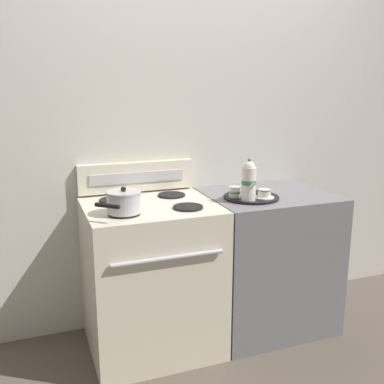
{
  "coord_description": "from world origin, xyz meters",
  "views": [
    {
      "loc": [
        -1.03,
        -2.39,
        1.55
      ],
      "look_at": [
        -0.18,
        -0.11,
        0.97
      ],
      "focal_mm": 42.0,
      "sensor_mm": 36.0,
      "label": 1
    }
  ],
  "objects_px": {
    "saucepan": "(124,202)",
    "teacup_left": "(246,190)",
    "teacup_right": "(264,194)",
    "serving_tray": "(251,197)",
    "creamer_jug": "(235,192)",
    "teapot": "(249,181)",
    "stove": "(151,277)"
  },
  "relations": [
    {
      "from": "saucepan",
      "to": "teacup_left",
      "type": "distance_m",
      "value": 0.79
    },
    {
      "from": "teacup_left",
      "to": "teacup_right",
      "type": "xyz_separation_m",
      "value": [
        0.06,
        -0.12,
        0.0
      ]
    },
    {
      "from": "saucepan",
      "to": "serving_tray",
      "type": "height_order",
      "value": "saucepan"
    },
    {
      "from": "serving_tray",
      "to": "creamer_jug",
      "type": "height_order",
      "value": "creamer_jug"
    },
    {
      "from": "serving_tray",
      "to": "teacup_left",
      "type": "xyz_separation_m",
      "value": [
        -0.01,
        0.05,
        0.03
      ]
    },
    {
      "from": "teapot",
      "to": "teacup_left",
      "type": "distance_m",
      "value": 0.17
    },
    {
      "from": "teapot",
      "to": "teacup_right",
      "type": "distance_m",
      "value": 0.15
    },
    {
      "from": "stove",
      "to": "teacup_left",
      "type": "xyz_separation_m",
      "value": [
        0.6,
        -0.02,
        0.48
      ]
    },
    {
      "from": "serving_tray",
      "to": "teacup_left",
      "type": "bearing_deg",
      "value": 97.64
    },
    {
      "from": "teapot",
      "to": "teacup_left",
      "type": "bearing_deg",
      "value": 67.51
    },
    {
      "from": "serving_tray",
      "to": "creamer_jug",
      "type": "xyz_separation_m",
      "value": [
        -0.11,
        0.01,
        0.04
      ]
    },
    {
      "from": "stove",
      "to": "serving_tray",
      "type": "relative_size",
      "value": 2.71
    },
    {
      "from": "stove",
      "to": "teapot",
      "type": "relative_size",
      "value": 3.65
    },
    {
      "from": "saucepan",
      "to": "teacup_right",
      "type": "distance_m",
      "value": 0.84
    },
    {
      "from": "stove",
      "to": "serving_tray",
      "type": "xyz_separation_m",
      "value": [
        0.61,
        -0.07,
        0.45
      ]
    },
    {
      "from": "teacup_left",
      "to": "creamer_jug",
      "type": "relative_size",
      "value": 1.63
    },
    {
      "from": "teacup_right",
      "to": "creamer_jug",
      "type": "relative_size",
      "value": 1.63
    },
    {
      "from": "saucepan",
      "to": "teacup_left",
      "type": "bearing_deg",
      "value": 9.47
    },
    {
      "from": "serving_tray",
      "to": "teacup_right",
      "type": "height_order",
      "value": "teacup_right"
    },
    {
      "from": "teacup_left",
      "to": "serving_tray",
      "type": "bearing_deg",
      "value": -82.36
    },
    {
      "from": "saucepan",
      "to": "creamer_jug",
      "type": "height_order",
      "value": "saucepan"
    },
    {
      "from": "saucepan",
      "to": "teacup_left",
      "type": "xyz_separation_m",
      "value": [
        0.78,
        0.13,
        -0.03
      ]
    },
    {
      "from": "teacup_right",
      "to": "creamer_jug",
      "type": "distance_m",
      "value": 0.17
    },
    {
      "from": "serving_tray",
      "to": "stove",
      "type": "bearing_deg",
      "value": 173.29
    },
    {
      "from": "stove",
      "to": "saucepan",
      "type": "relative_size",
      "value": 3.48
    },
    {
      "from": "creamer_jug",
      "to": "teapot",
      "type": "bearing_deg",
      "value": -65.75
    },
    {
      "from": "creamer_jug",
      "to": "saucepan",
      "type": "bearing_deg",
      "value": -172.66
    },
    {
      "from": "serving_tray",
      "to": "teapot",
      "type": "bearing_deg",
      "value": -126.87
    },
    {
      "from": "saucepan",
      "to": "teacup_right",
      "type": "bearing_deg",
      "value": 0.65
    },
    {
      "from": "creamer_jug",
      "to": "teacup_left",
      "type": "bearing_deg",
      "value": 23.16
    },
    {
      "from": "serving_tray",
      "to": "teapot",
      "type": "distance_m",
      "value": 0.16
    },
    {
      "from": "stove",
      "to": "teacup_right",
      "type": "relative_size",
      "value": 7.74
    }
  ]
}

